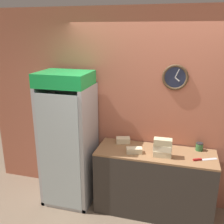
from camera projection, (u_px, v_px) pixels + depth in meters
name	position (u px, v px, depth m)	size (l,w,h in m)	color
wall_back	(160.00, 111.00, 3.55)	(5.20, 0.09, 2.70)	#B7664C
prep_counter	(154.00, 182.00, 3.52)	(1.54, 0.55, 0.89)	#332D28
beverage_cooler	(70.00, 133.00, 3.67)	(0.68, 0.62, 1.89)	#B2B7BC
sandwich_stack_bottom	(162.00, 154.00, 3.25)	(0.23, 0.12, 0.08)	beige
sandwich_stack_middle	(163.00, 148.00, 3.23)	(0.23, 0.11, 0.08)	beige
sandwich_stack_top	(163.00, 142.00, 3.21)	(0.23, 0.11, 0.08)	beige
sandwich_flat_left	(134.00, 150.00, 3.35)	(0.22, 0.15, 0.07)	beige
sandwich_flat_right	(123.00, 140.00, 3.66)	(0.22, 0.17, 0.07)	beige
chefs_knife	(202.00, 159.00, 3.17)	(0.30, 0.17, 0.02)	silver
condiment_jar	(199.00, 147.00, 3.42)	(0.09, 0.09, 0.10)	#336B38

